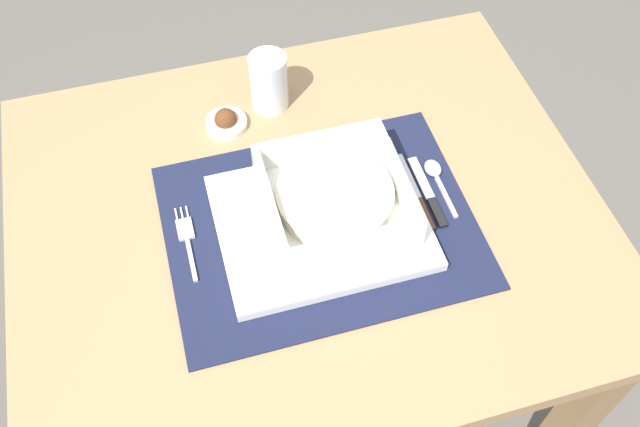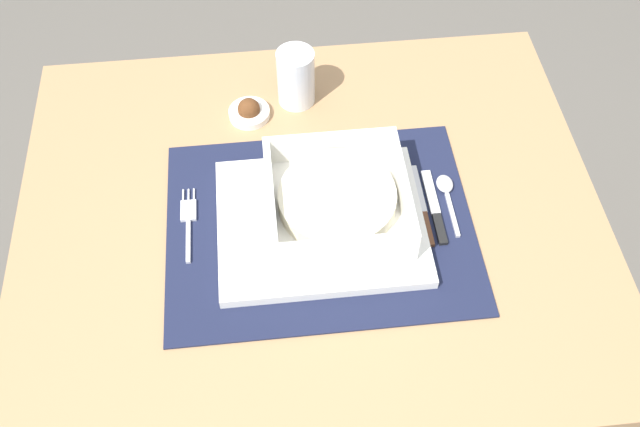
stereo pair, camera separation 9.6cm
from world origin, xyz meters
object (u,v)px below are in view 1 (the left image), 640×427
Objects in this scene: bread_knife at (416,196)px; dining_table at (308,255)px; drinking_glass at (271,84)px; fork at (187,237)px; butter_knife at (429,196)px; porridge_bowl at (335,198)px; spoon at (435,174)px; condiment_saucer at (226,122)px.

dining_table is at bearing 172.67° from bread_knife.
bread_knife is 1.50× the size of drinking_glass.
butter_knife is (0.35, -0.02, 0.00)m from fork.
fork is 1.32× the size of drinking_glass.
porridge_bowl is 1.51× the size of fork.
bread_knife is at bearing 163.87° from butter_knife.
dining_table is at bearing 179.07° from spoon.
bread_knife is (0.16, -0.02, 0.12)m from dining_table.
bread_knife is at bearing -7.34° from dining_table.
porridge_bowl is 0.17m from spoon.
condiment_saucer reaches higher than bread_knife.
fork is at bearing 172.90° from butter_knife.
condiment_saucer is (0.09, 0.20, 0.00)m from fork.
porridge_bowl is at bearing -82.19° from drinking_glass.
spoon reaches higher than butter_knife.
drinking_glass is (0.00, 0.22, 0.16)m from dining_table.
porridge_bowl reaches higher than bread_knife.
condiment_saucer is (-0.08, 0.19, 0.12)m from dining_table.
drinking_glass reaches higher than porridge_bowl.
spoon is at bearing -47.51° from drinking_glass.
dining_table is at bearing -68.36° from condiment_saucer.
butter_knife reaches higher than fork.
bread_knife is at bearing -147.40° from spoon.
porridge_bowl is at bearing 178.12° from bread_knife.
drinking_glass is at bearing 128.62° from spoon.
drinking_glass reaches higher than butter_knife.
porridge_bowl is (0.04, -0.02, 0.15)m from dining_table.
fork is at bearing -179.77° from dining_table.
butter_knife is at bearing -12.95° from bread_knife.
porridge_bowl is 2.00× the size of drinking_glass.
spoon is (0.16, 0.03, -0.03)m from porridge_bowl.
fork is at bearing 177.81° from spoon.
drinking_glass reaches higher than dining_table.
condiment_saucer is (-0.28, 0.18, 0.00)m from spoon.
porridge_bowl reaches higher than dining_table.
bread_knife reaches higher than dining_table.
butter_knife is (0.18, -0.02, 0.12)m from dining_table.
condiment_saucer is at bearing -160.28° from drinking_glass.
condiment_saucer is (-0.08, -0.03, -0.03)m from drinking_glass.
porridge_bowl is at bearing -5.05° from fork.
drinking_glass is 1.47× the size of condiment_saucer.
bread_knife is (-0.02, 0.00, 0.00)m from butter_knife.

